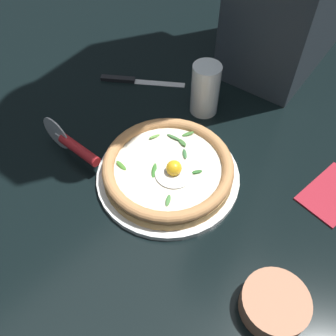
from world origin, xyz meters
TOP-DOWN VIEW (x-y plane):
  - ground_plane at (0.00, 0.00)m, footprint 2.40×2.40m
  - pizza_plate at (-0.03, -0.02)m, footprint 0.29×0.29m
  - pizza at (-0.03, -0.02)m, footprint 0.26×0.26m
  - side_bowl at (-0.34, 0.05)m, footprint 0.11×0.11m
  - pizza_cutter at (0.15, 0.08)m, footprint 0.17×0.03m
  - table_knife at (0.26, -0.17)m, footprint 0.18×0.15m
  - drinking_glass at (0.05, -0.22)m, footprint 0.07×0.07m
  - folded_napkin at (-0.29, -0.23)m, footprint 0.10×0.15m

SIDE VIEW (x-z plane):
  - ground_plane at x=0.00m, z-range -0.03..0.00m
  - table_knife at x=0.26m, z-range 0.00..0.01m
  - folded_napkin at x=-0.29m, z-range 0.00..0.01m
  - pizza_plate at x=-0.03m, z-range 0.00..0.01m
  - side_bowl at x=-0.34m, z-range 0.00..0.04m
  - pizza at x=-0.03m, z-range 0.00..0.06m
  - pizza_cutter at x=0.15m, z-range 0.00..0.08m
  - drinking_glass at x=0.05m, z-range -0.01..0.12m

